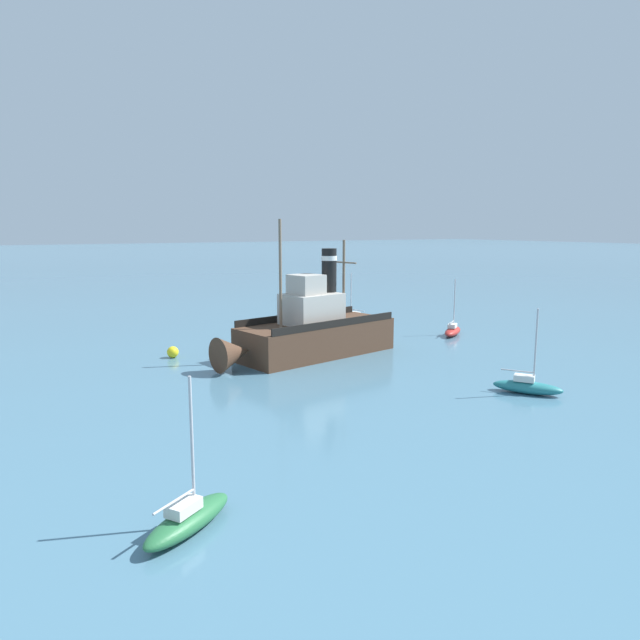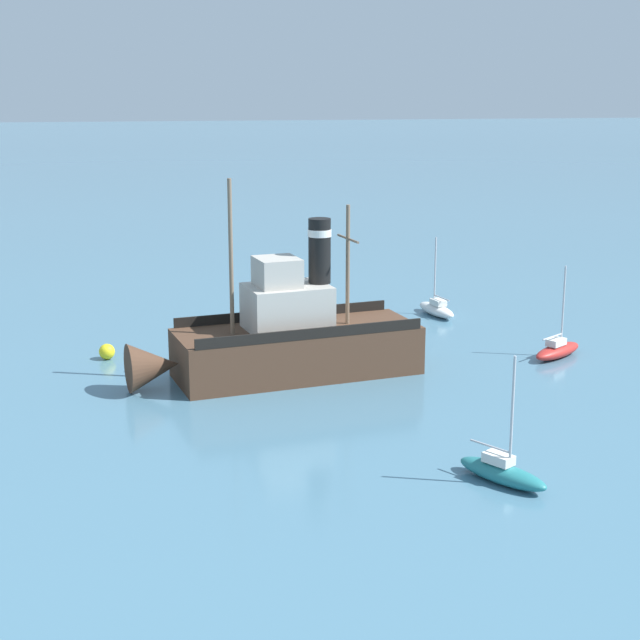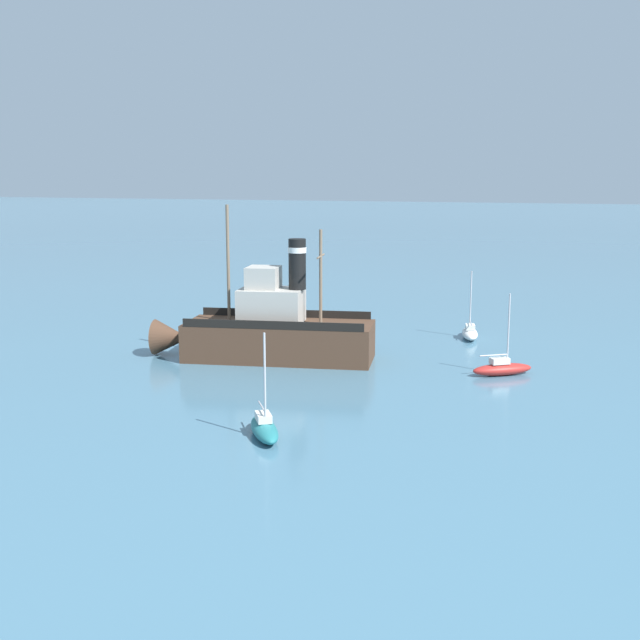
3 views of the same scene
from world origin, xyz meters
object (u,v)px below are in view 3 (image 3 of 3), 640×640
sailboat_red (502,368)px  sailboat_white (470,333)px  old_tugboat (270,331)px  mooring_buoy (184,331)px  sailboat_teal (264,428)px

sailboat_red → sailboat_white: 10.87m
old_tugboat → mooring_buoy: bearing=62.8°
old_tugboat → mooring_buoy: 10.08m
sailboat_white → old_tugboat: bearing=134.9°
old_tugboat → mooring_buoy: (4.57, 8.87, -1.41)m
old_tugboat → sailboat_red: (0.78, -14.68, -1.40)m
sailboat_red → sailboat_white: same height
old_tugboat → sailboat_white: old_tugboat is taller
old_tugboat → sailboat_white: (11.03, -11.08, -1.40)m
sailboat_white → sailboat_red: bearing=-160.6°
old_tugboat → sailboat_teal: bearing=-157.6°
old_tugboat → sailboat_teal: size_ratio=3.02×
old_tugboat → sailboat_red: old_tugboat is taller
mooring_buoy → sailboat_teal: bearing=-142.1°
sailboat_red → mooring_buoy: 23.86m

